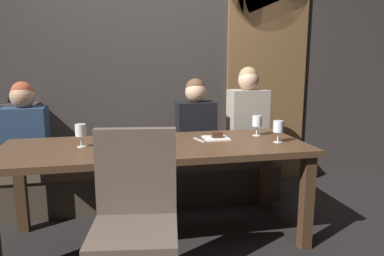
% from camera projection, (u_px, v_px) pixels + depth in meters
% --- Properties ---
extents(ground, '(9.00, 9.00, 0.00)m').
position_uv_depth(ground, '(158.00, 239.00, 2.70)').
color(ground, black).
extents(back_wall_tiled, '(6.00, 0.12, 3.00)m').
position_uv_depth(back_wall_tiled, '(141.00, 45.00, 3.60)').
color(back_wall_tiled, '#383330').
rests_on(back_wall_tiled, ground).
extents(arched_door, '(0.90, 0.05, 2.55)m').
position_uv_depth(arched_door, '(267.00, 59.00, 3.83)').
color(arched_door, brown).
rests_on(arched_door, ground).
extents(dining_table, '(2.20, 0.84, 0.74)m').
position_uv_depth(dining_table, '(156.00, 156.00, 2.58)').
color(dining_table, '#412B1C').
rests_on(dining_table, ground).
extents(banquette_bench, '(2.50, 0.44, 0.45)m').
position_uv_depth(banquette_bench, '(149.00, 181.00, 3.33)').
color(banquette_bench, '#40352A').
rests_on(banquette_bench, ground).
extents(chair_near_side, '(0.50, 0.50, 0.98)m').
position_uv_depth(chair_near_side, '(135.00, 210.00, 1.86)').
color(chair_near_side, '#4C3321').
rests_on(chair_near_side, ground).
extents(diner_redhead, '(0.36, 0.24, 0.72)m').
position_uv_depth(diner_redhead, '(25.00, 126.00, 3.03)').
color(diner_redhead, navy).
rests_on(diner_redhead, banquette_bench).
extents(diner_bearded, '(0.36, 0.24, 0.73)m').
position_uv_depth(diner_bearded, '(196.00, 119.00, 3.34)').
color(diner_bearded, black).
rests_on(diner_bearded, banquette_bench).
extents(diner_far_end, '(0.36, 0.24, 0.84)m').
position_uv_depth(diner_far_end, '(248.00, 113.00, 3.42)').
color(diner_far_end, '#9E9384').
rests_on(diner_far_end, banquette_bench).
extents(wine_glass_near_right, '(0.08, 0.08, 0.16)m').
position_uv_depth(wine_glass_near_right, '(278.00, 128.00, 2.61)').
color(wine_glass_near_right, silver).
rests_on(wine_glass_near_right, dining_table).
extents(wine_glass_center_front, '(0.08, 0.08, 0.16)m').
position_uv_depth(wine_glass_center_front, '(257.00, 122.00, 2.85)').
color(wine_glass_center_front, silver).
rests_on(wine_glass_center_front, dining_table).
extents(wine_glass_near_left, '(0.08, 0.08, 0.16)m').
position_uv_depth(wine_glass_near_left, '(81.00, 131.00, 2.47)').
color(wine_glass_near_left, silver).
rests_on(wine_glass_near_left, dining_table).
extents(dessert_plate, '(0.19, 0.19, 0.05)m').
position_uv_depth(dessert_plate, '(216.00, 137.00, 2.76)').
color(dessert_plate, white).
rests_on(dessert_plate, dining_table).
extents(fork_on_table, '(0.06, 0.17, 0.01)m').
position_uv_depth(fork_on_table, '(199.00, 140.00, 2.70)').
color(fork_on_table, silver).
rests_on(fork_on_table, dining_table).
extents(folded_napkin, '(0.14, 0.14, 0.01)m').
position_uv_depth(folded_napkin, '(168.00, 137.00, 2.81)').
color(folded_napkin, silver).
rests_on(folded_napkin, dining_table).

